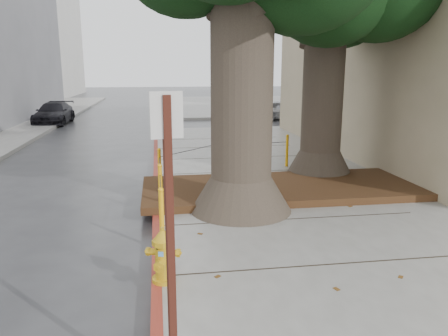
# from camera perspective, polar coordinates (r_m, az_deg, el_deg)

# --- Properties ---
(ground) EXTENTS (140.00, 140.00, 0.00)m
(ground) POSITION_cam_1_polar(r_m,az_deg,el_deg) (6.61, 9.38, -13.78)
(ground) COLOR #28282B
(ground) RESTS_ON ground
(sidewalk_far) EXTENTS (16.00, 20.00, 0.15)m
(sidewalk_far) POSITION_cam_1_polar(r_m,az_deg,el_deg) (36.59, 3.85, 8.28)
(sidewalk_far) COLOR slate
(sidewalk_far) RESTS_ON ground
(curb_red) EXTENTS (0.14, 26.00, 0.16)m
(curb_red) POSITION_cam_1_polar(r_m,az_deg,el_deg) (8.60, -8.82, -6.83)
(curb_red) COLOR maroon
(curb_red) RESTS_ON ground
(planter_bed) EXTENTS (6.40, 2.60, 0.16)m
(planter_bed) POSITION_cam_1_polar(r_m,az_deg,el_deg) (10.28, 7.53, -2.60)
(planter_bed) COLOR black
(planter_bed) RESTS_ON sidewalk_main
(building_far_white) EXTENTS (12.00, 18.00, 15.00)m
(building_far_white) POSITION_cam_1_polar(r_m,az_deg,el_deg) (53.00, -26.37, 16.47)
(building_far_white) COLOR silver
(building_far_white) RESTS_ON ground
(building_side_white) EXTENTS (10.00, 10.00, 9.00)m
(building_side_white) POSITION_cam_1_polar(r_m,az_deg,el_deg) (36.36, 21.52, 14.40)
(building_side_white) COLOR silver
(building_side_white) RESTS_ON ground
(building_side_grey) EXTENTS (12.00, 14.00, 12.00)m
(building_side_grey) POSITION_cam_1_polar(r_m,az_deg,el_deg) (44.67, 24.65, 15.61)
(building_side_grey) COLOR slate
(building_side_grey) RESTS_ON ground
(bollard_ring) EXTENTS (3.79, 5.39, 0.95)m
(bollard_ring) POSITION_cam_1_polar(r_m,az_deg,el_deg) (10.29, -2.64, 0.01)
(bollard_ring) COLOR #FDAB0E
(bollard_ring) RESTS_ON sidewalk_main
(fire_hydrant) EXTENTS (0.41, 0.40, 0.77)m
(fire_hydrant) POSITION_cam_1_polar(r_m,az_deg,el_deg) (5.96, -7.95, -11.25)
(fire_hydrant) COLOR gold
(fire_hydrant) RESTS_ON sidewalk_main
(signpost) EXTENTS (0.26, 0.08, 2.63)m
(signpost) POSITION_cam_1_polar(r_m,az_deg,el_deg) (3.63, -7.07, -8.35)
(signpost) COLOR #471911
(signpost) RESTS_ON sidewalk_main
(car_silver) EXTENTS (3.44, 1.43, 1.16)m
(car_silver) POSITION_cam_1_polar(r_m,az_deg,el_deg) (26.21, 7.80, 7.53)
(car_silver) COLOR #AEAFB3
(car_silver) RESTS_ON ground
(car_red) EXTENTS (4.04, 1.85, 1.28)m
(car_red) POSITION_cam_1_polar(r_m,az_deg,el_deg) (26.76, 21.27, 7.01)
(car_red) COLOR maroon
(car_red) RESTS_ON ground
(car_dark) EXTENTS (1.73, 4.05, 1.16)m
(car_dark) POSITION_cam_1_polar(r_m,az_deg,el_deg) (25.75, -21.33, 6.68)
(car_dark) COLOR black
(car_dark) RESTS_ON ground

